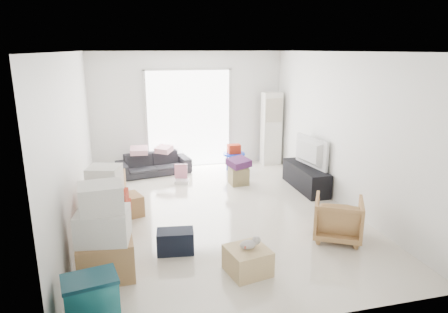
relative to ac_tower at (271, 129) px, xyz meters
name	(u,v)px	position (x,y,z in m)	size (l,w,h in m)	color
room_shell	(218,136)	(-1.95, -2.65, 0.48)	(4.98, 6.48, 3.18)	beige
sliding_door	(189,115)	(-1.95, 0.33, 0.37)	(2.10, 0.04, 2.33)	white
ac_tower	(271,129)	(0.00, 0.00, 0.00)	(0.45, 0.30, 1.75)	white
tv_console	(306,177)	(0.05, -1.89, -0.64)	(0.42, 1.40, 0.47)	black
television	(307,163)	(0.05, -1.89, -0.34)	(1.03, 0.59, 0.13)	black
sofa	(154,160)	(-2.85, -0.15, -0.56)	(1.61, 0.47, 0.63)	#2A2B30
pillow_left	(139,145)	(-3.16, -0.12, -0.19)	(0.37, 0.29, 0.12)	#F6B3BC
pillow_right	(164,143)	(-2.61, -0.13, -0.18)	(0.35, 0.28, 0.12)	#F6B3BC
armchair	(338,216)	(-0.45, -4.04, -0.53)	(0.68, 0.63, 0.70)	#A47C48
storage_bins	(92,304)	(-3.85, -5.28, -0.57)	(0.58, 0.46, 0.60)	#196266
box_stack_a	(104,237)	(-3.75, -4.29, -0.33)	(0.68, 0.58, 1.21)	#8F6240
box_stack_b	(107,209)	(-3.75, -3.29, -0.38)	(0.69, 0.64, 1.14)	#8F6240
box_stack_c	(111,197)	(-3.72, -2.53, -0.48)	(0.60, 0.52, 0.81)	#8F6240
loose_box	(128,205)	(-3.46, -2.41, -0.70)	(0.43, 0.43, 0.36)	#8F6240
duffel_bag	(175,241)	(-2.85, -3.88, -0.71)	(0.50, 0.30, 0.32)	black
ottoman	(239,176)	(-1.19, -1.29, -0.69)	(0.37, 0.37, 0.37)	#917C54
blanket	(239,164)	(-1.19, -1.29, -0.44)	(0.40, 0.40, 0.14)	#572256
kids_table	(234,152)	(-1.05, -0.41, -0.42)	(0.51, 0.51, 0.64)	#0A2DC8
toy_walker	(182,178)	(-2.33, -0.90, -0.77)	(0.34, 0.32, 0.39)	silver
wood_crate	(248,261)	(-2.03, -4.62, -0.71)	(0.49, 0.49, 0.33)	#D6BD7B
plush_bunny	(250,243)	(-2.00, -4.61, -0.48)	(0.28, 0.16, 0.14)	#B2ADA8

